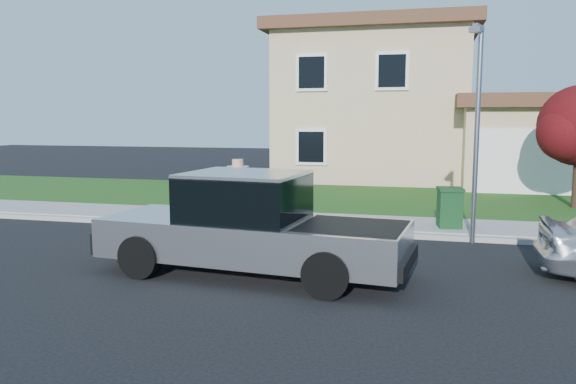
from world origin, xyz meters
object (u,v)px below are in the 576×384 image
object	(u,v)px
pickup_truck	(251,227)
trash_bin	(450,207)
woman	(238,208)
street_lamp	(477,122)

from	to	relation	value
pickup_truck	trash_bin	bearing A→B (deg)	58.20
woman	trash_bin	xyz separation A→B (m)	(4.36, 2.94, -0.28)
pickup_truck	woman	size ratio (longest dim) A/B	2.97
woman	street_lamp	size ratio (longest dim) A/B	0.41
trash_bin	street_lamp	xyz separation A→B (m)	(0.46, -1.04, 2.05)
pickup_truck	trash_bin	world-z (taller)	pickup_truck
pickup_truck	woman	bearing A→B (deg)	121.82
pickup_truck	trash_bin	size ratio (longest dim) A/B	5.96
pickup_truck	street_lamp	distance (m)	5.67
street_lamp	pickup_truck	bearing A→B (deg)	-118.87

